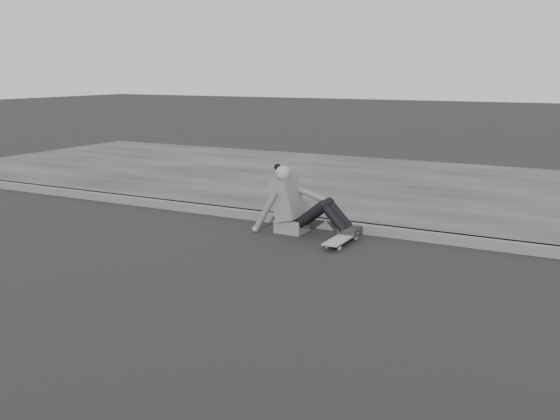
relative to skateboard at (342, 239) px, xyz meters
The scene contains 3 objects.
ground 3.18m from the skateboard, 37.67° to the right, with size 80.00×80.00×0.00m, color black.
skateboard is the anchor object (origin of this frame).
seated_woman 0.83m from the skateboard, 161.47° to the left, with size 1.38×0.46×0.88m.
Camera 1 is at (0.19, -4.80, 2.04)m, focal length 40.00 mm.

